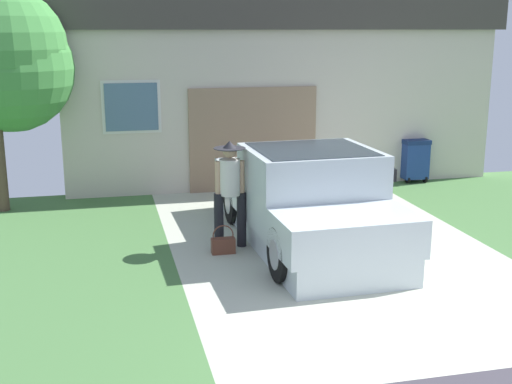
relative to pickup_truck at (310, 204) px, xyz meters
name	(u,v)px	position (x,y,z in m)	size (l,w,h in m)	color
pickup_truck	(310,204)	(0.00, 0.00, 0.00)	(2.28, 5.09, 1.66)	silver
person_with_hat	(230,187)	(-1.28, 0.27, 0.29)	(0.54, 0.52, 1.79)	black
handbag	(223,244)	(-1.46, -0.04, -0.58)	(0.38, 0.17, 0.48)	brown
house_with_garage	(258,78)	(0.85, 7.27, 1.53)	(10.31, 6.48, 4.46)	beige
front_yard_tree	(5,61)	(-5.03, 3.81, 2.19)	(2.51, 2.53, 4.36)	brown
wheeled_trash_bin	(412,158)	(3.89, 4.17, -0.18)	(0.60, 0.72, 1.01)	navy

